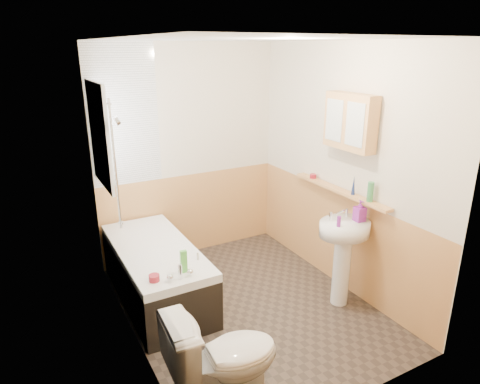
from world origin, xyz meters
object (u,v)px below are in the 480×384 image
(medicine_cabinet, at_px, (350,122))
(pine_shelf, at_px, (339,190))
(toilet, at_px, (224,360))
(bathtub, at_px, (156,272))
(sink, at_px, (343,246))

(medicine_cabinet, bearing_deg, pine_shelf, 74.42)
(toilet, bearing_deg, medicine_cabinet, -61.02)
(toilet, bearing_deg, pine_shelf, -58.82)
(bathtub, xyz_separation_m, pine_shelf, (1.77, -0.62, 0.76))
(toilet, relative_size, pine_shelf, 0.60)
(toilet, height_order, medicine_cabinet, medicine_cabinet)
(toilet, xyz_separation_m, medicine_cabinet, (1.77, 0.85, 1.38))
(sink, xyz_separation_m, medicine_cabinet, (0.17, 0.23, 1.15))
(sink, distance_m, medicine_cabinet, 1.18)
(pine_shelf, bearing_deg, sink, -121.02)
(bathtub, height_order, pine_shelf, pine_shelf)
(bathtub, xyz_separation_m, toilet, (-0.03, -1.56, 0.09))
(pine_shelf, xyz_separation_m, medicine_cabinet, (-0.03, -0.10, 0.71))
(toilet, xyz_separation_m, sink, (1.60, 0.61, 0.23))
(sink, bearing_deg, medicine_cabinet, 51.40)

